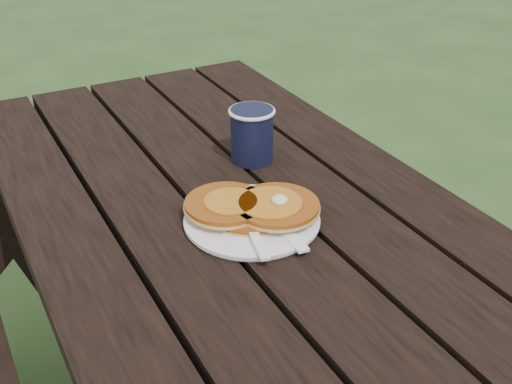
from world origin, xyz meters
name	(u,v)px	position (x,y,z in m)	size (l,w,h in m)	color
plate	(252,221)	(-0.01, 0.10, 0.76)	(0.23, 0.23, 0.01)	white
pancake_stack	(253,207)	(0.00, 0.11, 0.77)	(0.22, 0.19, 0.04)	#994B11
knife	(280,224)	(0.02, 0.05, 0.76)	(0.02, 0.18, 0.01)	white
fork	(257,240)	(-0.04, 0.02, 0.77)	(0.03, 0.16, 0.01)	white
coffee_cup	(252,132)	(0.11, 0.31, 0.81)	(0.09, 0.09, 0.11)	black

